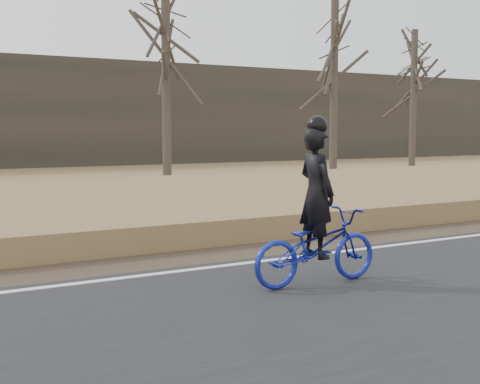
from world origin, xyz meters
TOP-DOWN VIEW (x-y plane):
  - ground at (0.00, 0.00)m, footprint 120.00×120.00m
  - road at (0.00, -2.50)m, footprint 120.00×6.00m
  - edge_line at (0.00, 0.20)m, footprint 120.00×0.12m
  - shoulder at (0.00, 1.20)m, footprint 120.00×1.60m
  - embankment at (0.00, 4.20)m, footprint 120.00×5.00m
  - ballast at (0.00, 8.00)m, footprint 120.00×3.00m
  - railroad at (0.00, 8.00)m, footprint 120.00×2.40m
  - cyclist at (1.31, -1.39)m, footprint 1.86×0.69m
  - bare_tree_center at (7.54, 16.55)m, footprint 0.36×0.36m
  - bare_tree_right at (15.07, 15.26)m, footprint 0.36×0.36m
  - bare_tree_far_right at (22.79, 18.06)m, footprint 0.36×0.36m

SIDE VIEW (x-z plane):
  - ground at x=0.00m, z-range 0.00..0.00m
  - shoulder at x=0.00m, z-range 0.00..0.04m
  - road at x=0.00m, z-range 0.00..0.06m
  - edge_line at x=0.00m, z-range 0.06..0.07m
  - embankment at x=0.00m, z-range 0.00..0.44m
  - ballast at x=0.00m, z-range 0.00..0.45m
  - railroad at x=0.00m, z-range 0.38..0.67m
  - cyclist at x=1.31m, z-range -0.34..1.82m
  - bare_tree_far_right at x=22.79m, z-range 0.00..7.37m
  - bare_tree_right at x=15.07m, z-range 0.00..8.17m
  - bare_tree_center at x=7.54m, z-range 0.00..8.57m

